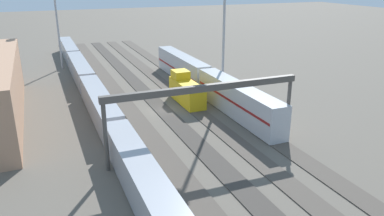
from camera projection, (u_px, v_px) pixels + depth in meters
ground_plane at (163, 111)px, 62.25m from camera, size 400.00×400.00×0.00m
track_bed_0 at (218, 103)px, 65.81m from camera, size 140.00×2.80×0.12m
track_bed_1 at (191, 106)px, 64.02m from camera, size 140.00×2.80×0.12m
track_bed_2 at (163, 110)px, 62.23m from camera, size 140.00×2.80×0.12m
track_bed_3 at (133, 114)px, 60.43m from camera, size 140.00×2.80×0.12m
track_bed_4 at (102, 119)px, 58.64m from camera, size 140.00×2.80×0.12m
train_on_track_4 at (99, 104)px, 58.94m from camera, size 119.80×3.00×3.80m
train_on_track_1 at (186, 91)px, 65.39m from camera, size 10.00×3.00×5.00m
train_on_track_0 at (206, 81)px, 69.58m from camera, size 47.20×3.06×5.00m
light_mast_1 at (55, 2)px, 85.11m from camera, size 2.80×0.70×23.55m
signal_gantry at (206, 96)px, 45.23m from camera, size 0.70×25.00×8.80m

